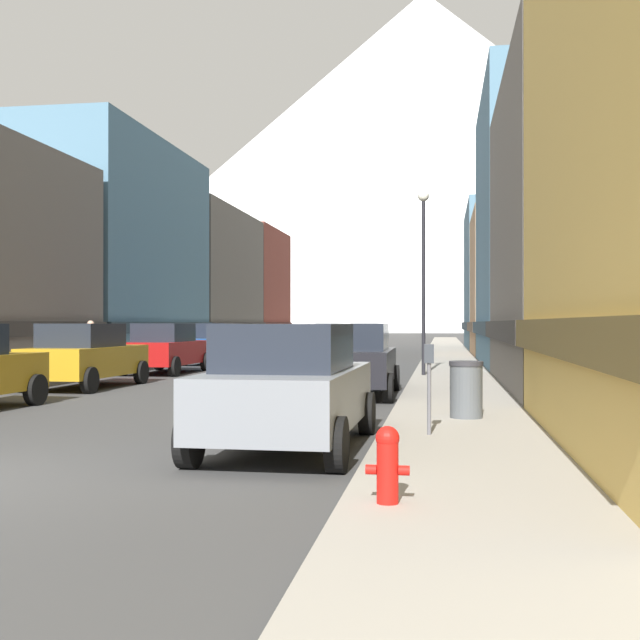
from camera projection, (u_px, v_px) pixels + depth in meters
name	position (u px, v px, depth m)	size (l,w,h in m)	color
sidewalk_left	(224.00, 354.00, 44.20)	(2.50, 100.00, 0.15)	gray
sidewalk_right	(448.00, 355.00, 42.26)	(2.50, 100.00, 0.15)	gray
storefront_left_2	(104.00, 255.00, 39.28)	(7.03, 13.98, 10.80)	slate
storefront_left_3	(175.00, 283.00, 53.43)	(9.46, 13.72, 9.42)	#66605B
storefront_left_4	(243.00, 289.00, 65.35)	(6.36, 10.59, 9.57)	brown
storefront_right_2	(580.00, 233.00, 30.98)	(7.93, 11.13, 11.04)	slate
storefront_right_3	(566.00, 287.00, 40.84)	(9.91, 8.02, 7.59)	tan
storefront_right_4	(538.00, 281.00, 51.17)	(9.48, 11.83, 9.38)	slate
car_left_1	(85.00, 355.00, 21.59)	(2.13, 4.43, 1.78)	#B28419
car_left_2	(166.00, 348.00, 27.89)	(2.12, 4.43, 1.78)	#9E1111
car_left_3	(217.00, 344.00, 34.20)	(2.20, 4.46, 1.78)	#19478C
car_right_0	(289.00, 386.00, 11.07)	(2.11, 4.42, 1.78)	slate
car_right_1	(354.00, 359.00, 19.19)	(2.11, 4.42, 1.78)	black
car_driving_0	(366.00, 339.00, 45.22)	(2.06, 4.40, 1.78)	#265933
car_driving_1	(329.00, 336.00, 52.55)	(2.06, 4.40, 1.78)	#B28419
fire_hydrant_near	(388.00, 462.00, 7.13)	(0.40, 0.22, 0.70)	red
parking_meter_near	(429.00, 376.00, 11.52)	(0.14, 0.10, 1.33)	#595960
trash_bin_right	(466.00, 389.00, 13.58)	(0.59, 0.59, 0.98)	#4C5156
pedestrian_0	(91.00, 347.00, 27.45)	(0.36, 0.36, 1.73)	#333338
streetlamp_right	(423.00, 254.00, 24.80)	(0.36, 0.36, 5.86)	black
mountain_backdrop	(424.00, 160.00, 265.80)	(250.68, 250.68, 114.47)	silver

